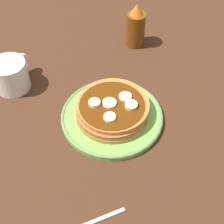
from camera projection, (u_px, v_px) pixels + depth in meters
ground_plane at (112, 123)px, 80.32cm from camera, size 140.00×140.00×3.00cm
plate at (112, 116)px, 78.58cm from camera, size 23.99×23.99×1.47cm
pancake_stack at (111, 109)px, 77.05cm from camera, size 17.69×17.05×3.70cm
banana_slice_0 at (109, 103)px, 75.46cm from camera, size 3.20×3.20×0.80cm
banana_slice_1 at (131, 105)px, 74.89cm from camera, size 2.87×2.87×1.06cm
banana_slice_2 at (94, 103)px, 75.36cm from camera, size 2.72×2.72×1.04cm
banana_slice_3 at (125, 97)px, 76.83cm from camera, size 2.96×2.96×0.73cm
banana_slice_4 at (110, 117)px, 72.80cm from camera, size 2.79×2.79×0.76cm
coffee_mug at (12, 74)px, 83.29cm from camera, size 11.82×8.62×7.89cm
fork at (89, 223)px, 62.32cm from camera, size 10.21×9.55×0.50cm
syrup_bottle at (136, 27)px, 93.33cm from camera, size 5.31×5.31×13.01cm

